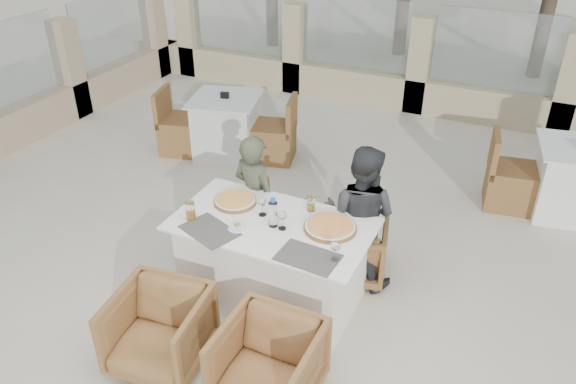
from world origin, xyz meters
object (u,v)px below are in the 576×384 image
at_px(wine_glass_corner, 336,250).
at_px(armchair_far_left, 263,221).
at_px(wine_glass_centre, 262,205).
at_px(wine_glass_near, 282,219).
at_px(water_bottle, 273,212).
at_px(armchair_near_left, 159,331).
at_px(bg_table_b, 573,181).
at_px(armchair_near_right, 268,365).
at_px(diner_left, 255,199).
at_px(dining_table, 273,262).
at_px(pizza_right, 330,226).
at_px(beer_glass_right, 311,204).
at_px(olive_dish, 237,226).
at_px(pizza_left, 235,201).
at_px(beer_glass_left, 191,211).
at_px(armchair_far_right, 352,247).
at_px(diner_right, 361,216).
at_px(bg_table_a, 227,127).

height_order(wine_glass_corner, armchair_far_left, wine_glass_corner).
distance_m(wine_glass_centre, wine_glass_near, 0.26).
distance_m(water_bottle, armchair_near_left, 1.22).
bearing_deg(bg_table_b, armchair_near_right, -126.32).
height_order(armchair_near_left, diner_left, diner_left).
height_order(wine_glass_near, diner_left, diner_left).
bearing_deg(dining_table, pizza_right, 14.83).
xyz_separation_m(wine_glass_near, beer_glass_right, (0.10, 0.34, -0.03)).
bearing_deg(bg_table_b, armchair_far_left, -153.20).
xyz_separation_m(pizza_right, beer_glass_right, (-0.24, 0.19, 0.04)).
height_order(water_bottle, wine_glass_near, water_bottle).
bearing_deg(olive_dish, pizza_right, 24.59).
bearing_deg(pizza_right, dining_table, -165.17).
relative_size(wine_glass_centre, armchair_far_left, 0.29).
bearing_deg(pizza_left, water_bottle, -20.92).
bearing_deg(pizza_right, wine_glass_corner, -63.00).
relative_size(beer_glass_left, diner_left, 0.12).
bearing_deg(beer_glass_left, armchair_far_left, 76.57).
distance_m(olive_dish, armchair_far_right, 1.18).
bearing_deg(armchair_far_right, pizza_right, 72.04).
xyz_separation_m(pizza_left, wine_glass_corner, (1.05, -0.37, 0.07)).
distance_m(armchair_near_left, armchair_near_right, 0.87).
bearing_deg(beer_glass_left, water_bottle, 16.95).
bearing_deg(wine_glass_corner, wine_glass_near, 159.36).
xyz_separation_m(armchair_far_left, armchair_near_right, (0.86, -1.58, 0.01)).
xyz_separation_m(armchair_near_left, diner_right, (0.99, 1.56, 0.35)).
relative_size(pizza_left, bg_table_b, 0.22).
bearing_deg(armchair_far_right, armchair_near_left, 46.73).
bearing_deg(armchair_near_right, wine_glass_near, 110.04).
height_order(bg_table_a, bg_table_b, same).
xyz_separation_m(armchair_far_right, armchair_near_left, (-0.92, -1.61, 0.02)).
distance_m(pizza_right, wine_glass_centre, 0.58).
relative_size(dining_table, armchair_near_right, 2.37).
bearing_deg(beer_glass_left, diner_left, 72.96).
relative_size(wine_glass_near, beer_glass_right, 1.40).
distance_m(beer_glass_right, diner_right, 0.47).
bearing_deg(armchair_near_left, wine_glass_corner, 28.61).
distance_m(wine_glass_corner, bg_table_b, 3.25).
height_order(dining_table, water_bottle, water_bottle).
bearing_deg(diner_left, beer_glass_left, 87.78).
height_order(pizza_right, armchair_near_left, pizza_right).
bearing_deg(diner_left, diner_right, -159.45).
distance_m(pizza_left, beer_glass_right, 0.65).
relative_size(wine_glass_corner, diner_right, 0.14).
xyz_separation_m(water_bottle, beer_glass_right, (0.18, 0.34, -0.06)).
xyz_separation_m(armchair_near_right, diner_left, (-0.85, 1.42, 0.32)).
height_order(armchair_far_right, bg_table_a, bg_table_a).
relative_size(water_bottle, diner_right, 0.19).
xyz_separation_m(wine_glass_corner, armchair_near_left, (-1.06, -0.77, -0.55)).
distance_m(water_bottle, beer_glass_left, 0.68).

